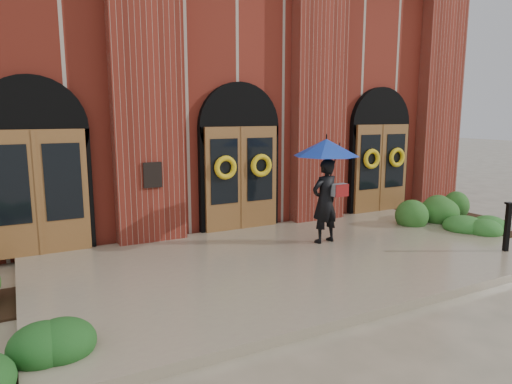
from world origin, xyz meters
TOP-DOWN VIEW (x-y plane):
  - ground at (0.00, 0.00)m, footprint 90.00×90.00m
  - landing at (0.00, 0.15)m, footprint 10.00×5.30m
  - church_building at (0.00, 8.78)m, footprint 16.20×12.53m
  - man_with_umbrella at (1.06, 0.75)m, footprint 1.57×1.57m
  - metal_post at (3.97, -1.56)m, footprint 0.17×0.17m
  - hedge_wall_left at (-5.20, 0.61)m, footprint 2.87×1.15m
  - hedge_wall_right at (5.44, 1.10)m, footprint 2.92×1.17m
  - hedge_front_left at (-5.10, -2.00)m, footprint 1.42×1.22m
  - hedge_front_right at (5.33, 0.00)m, footprint 1.32×1.13m

SIDE VIEW (x-z plane):
  - ground at x=0.00m, z-range 0.00..0.00m
  - landing at x=0.00m, z-range 0.00..0.15m
  - hedge_front_right at x=5.33m, z-range 0.00..0.47m
  - hedge_front_left at x=-5.10m, z-range 0.00..0.50m
  - hedge_wall_left at x=-5.20m, z-range 0.00..0.74m
  - hedge_wall_right at x=5.44m, z-range 0.00..0.75m
  - metal_post at x=3.97m, z-range 0.18..1.20m
  - man_with_umbrella at x=1.06m, z-range 0.60..2.88m
  - church_building at x=0.00m, z-range 0.00..7.00m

